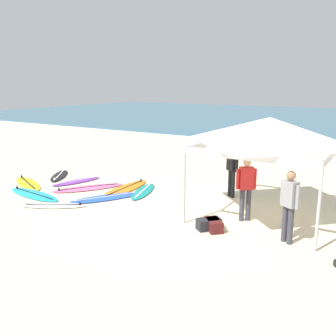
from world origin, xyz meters
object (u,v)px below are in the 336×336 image
(surfboard_cyan, at_px, (34,194))
(person_red, at_px, (246,185))
(surfboard_pink, at_px, (88,188))
(surfboard_white, at_px, (54,205))
(gear_bag_by_pole, at_px, (209,224))
(gear_bag_near_tent, at_px, (214,225))
(surfboard_purple, at_px, (77,181))
(surfboard_black, at_px, (59,176))
(surfboard_blue, at_px, (106,198))
(person_grey, at_px, (289,202))
(surfboard_teal, at_px, (143,191))
(person_black, at_px, (232,167))
(surfboard_orange, at_px, (125,188))
(canopy_tent, at_px, (269,131))
(surfboard_yellow, at_px, (28,183))

(surfboard_cyan, relative_size, person_red, 1.47)
(surfboard_pink, bearing_deg, surfboard_white, -76.73)
(gear_bag_by_pole, bearing_deg, gear_bag_near_tent, 5.35)
(surfboard_purple, relative_size, surfboard_cyan, 0.79)
(surfboard_black, distance_m, gear_bag_near_tent, 7.78)
(surfboard_pink, bearing_deg, surfboard_blue, -23.49)
(surfboard_blue, height_order, person_grey, person_grey)
(person_red, bearing_deg, surfboard_teal, 168.82)
(surfboard_pink, distance_m, gear_bag_by_pole, 5.34)
(surfboard_black, bearing_deg, surfboard_teal, -0.30)
(surfboard_cyan, height_order, surfboard_pink, same)
(surfboard_cyan, relative_size, person_black, 1.47)
(surfboard_orange, distance_m, gear_bag_by_pole, 4.43)
(surfboard_white, xyz_separation_m, surfboard_orange, (0.69, 2.60, -0.00))
(surfboard_cyan, xyz_separation_m, gear_bag_by_pole, (6.21, 0.37, 0.10))
(surfboard_black, bearing_deg, surfboard_pink, -17.43)
(canopy_tent, distance_m, gear_bag_by_pole, 2.97)
(surfboard_white, height_order, gear_bag_by_pole, gear_bag_by_pole)
(surfboard_orange, height_order, person_red, person_red)
(person_red, height_order, person_black, same)
(surfboard_cyan, distance_m, gear_bag_by_pole, 6.22)
(person_red, bearing_deg, surfboard_pink, 179.07)
(surfboard_cyan, bearing_deg, person_grey, 4.18)
(surfboard_purple, xyz_separation_m, surfboard_white, (1.46, -2.42, -0.00))
(canopy_tent, distance_m, surfboard_blue, 5.49)
(surfboard_teal, distance_m, surfboard_yellow, 4.41)
(person_red, bearing_deg, surfboard_purple, 175.53)
(surfboard_pink, xyz_separation_m, gear_bag_by_pole, (5.21, -1.16, 0.10))
(surfboard_cyan, bearing_deg, gear_bag_near_tent, 3.44)
(canopy_tent, height_order, surfboard_white, canopy_tent)
(surfboard_teal, height_order, person_grey, person_grey)
(surfboard_yellow, bearing_deg, canopy_tent, 8.67)
(surfboard_teal, bearing_deg, surfboard_yellow, -161.37)
(surfboard_teal, xyz_separation_m, surfboard_black, (-4.10, 0.02, 0.00))
(gear_bag_near_tent, bearing_deg, person_grey, 6.84)
(surfboard_purple, xyz_separation_m, person_grey, (8.09, -1.37, 0.95))
(surfboard_cyan, xyz_separation_m, gear_bag_near_tent, (6.34, 0.38, 0.10))
(surfboard_white, bearing_deg, surfboard_yellow, 155.70)
(surfboard_purple, height_order, person_black, person_black)
(person_grey, xyz_separation_m, gear_bag_near_tent, (-1.76, -0.21, -0.85))
(canopy_tent, relative_size, gear_bag_by_pole, 5.71)
(canopy_tent, xyz_separation_m, surfboard_orange, (-4.95, 0.07, -2.35))
(surfboard_black, relative_size, person_red, 1.10)
(canopy_tent, xyz_separation_m, surfboard_purple, (-7.10, -0.11, -2.35))
(surfboard_yellow, height_order, surfboard_pink, same)
(surfboard_orange, bearing_deg, canopy_tent, -0.77)
(surfboard_teal, height_order, surfboard_orange, same)
(person_black, bearing_deg, canopy_tent, -39.10)
(surfboard_cyan, distance_m, surfboard_yellow, 1.53)
(surfboard_white, height_order, surfboard_orange, same)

